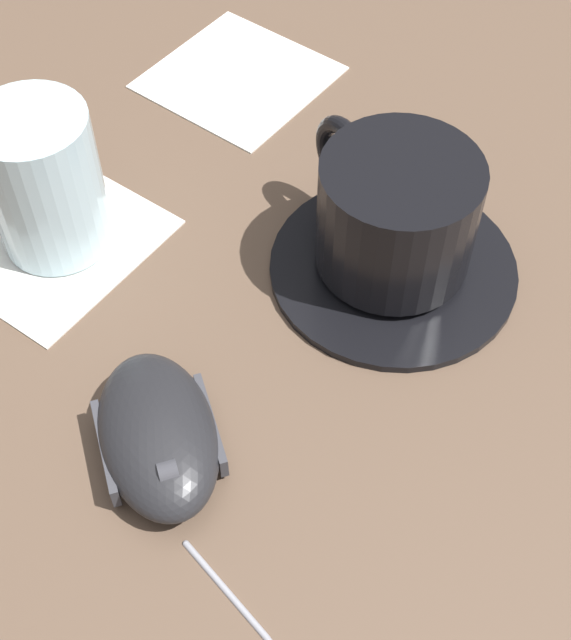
{
  "coord_description": "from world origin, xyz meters",
  "views": [
    {
      "loc": [
        -0.25,
        0.13,
        0.39
      ],
      "look_at": [
        -0.03,
        -0.03,
        0.03
      ],
      "focal_mm": 50.0,
      "sensor_mm": 36.0,
      "label": 1
    }
  ],
  "objects_px": {
    "coffee_cup": "(394,212)",
    "drinking_glass": "(44,181)",
    "computer_mouse": "(158,434)",
    "saucer": "(393,265)"
  },
  "relations": [
    {
      "from": "coffee_cup",
      "to": "saucer",
      "type": "bearing_deg",
      "value": 175.39
    },
    {
      "from": "coffee_cup",
      "to": "computer_mouse",
      "type": "xyz_separation_m",
      "value": [
        -0.03,
        0.17,
        -0.03
      ]
    },
    {
      "from": "saucer",
      "to": "coffee_cup",
      "type": "xyz_separation_m",
      "value": [
        0.01,
        -0.0,
        0.04
      ]
    },
    {
      "from": "drinking_glass",
      "to": "saucer",
      "type": "bearing_deg",
      "value": -133.35
    },
    {
      "from": "saucer",
      "to": "drinking_glass",
      "type": "distance_m",
      "value": 0.2
    },
    {
      "from": "computer_mouse",
      "to": "drinking_glass",
      "type": "xyz_separation_m",
      "value": [
        0.16,
        -0.03,
        0.03
      ]
    },
    {
      "from": "coffee_cup",
      "to": "computer_mouse",
      "type": "distance_m",
      "value": 0.17
    },
    {
      "from": "computer_mouse",
      "to": "drinking_glass",
      "type": "height_order",
      "value": "drinking_glass"
    },
    {
      "from": "coffee_cup",
      "to": "drinking_glass",
      "type": "xyz_separation_m",
      "value": [
        0.13,
        0.14,
        0.0
      ]
    },
    {
      "from": "saucer",
      "to": "coffee_cup",
      "type": "bearing_deg",
      "value": -4.61
    }
  ]
}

